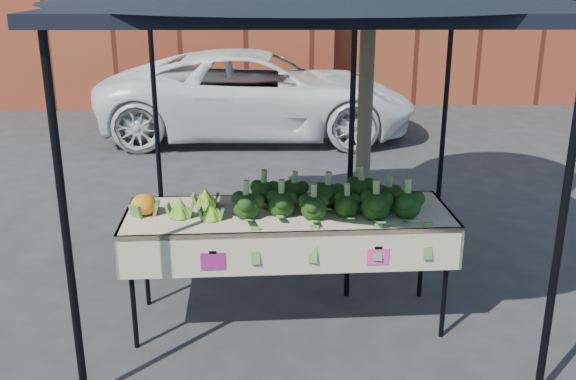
% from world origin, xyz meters
% --- Properties ---
extents(ground, '(90.00, 90.00, 0.00)m').
position_xyz_m(ground, '(0.00, 0.00, 0.00)').
color(ground, '#28282B').
extents(table, '(2.44, 0.93, 0.90)m').
position_xyz_m(table, '(0.05, -0.00, 0.45)').
color(table, '#C2B197').
rests_on(table, ground).
extents(canopy, '(3.16, 3.16, 2.74)m').
position_xyz_m(canopy, '(0.19, 0.48, 1.37)').
color(canopy, black).
rests_on(canopy, ground).
extents(broccoli_heap, '(1.37, 0.57, 0.26)m').
position_xyz_m(broccoli_heap, '(0.33, 0.02, 1.03)').
color(broccoli_heap, '#17320E').
rests_on(broccoli_heap, table).
extents(romanesco_cluster, '(0.43, 0.47, 0.20)m').
position_xyz_m(romanesco_cluster, '(-0.61, -0.02, 1.00)').
color(romanesco_cluster, '#7FC134').
rests_on(romanesco_cluster, table).
extents(cauliflower_pair, '(0.20, 0.20, 0.18)m').
position_xyz_m(cauliflower_pair, '(-1.00, -0.05, 0.99)').
color(cauliflower_pair, orange).
rests_on(cauliflower_pair, table).
extents(street_tree, '(2.05, 2.05, 4.04)m').
position_xyz_m(street_tree, '(0.78, 1.47, 2.02)').
color(street_tree, '#1E4C14').
rests_on(street_tree, ground).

